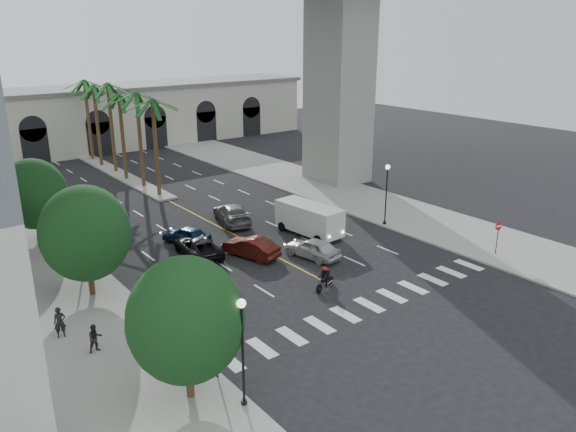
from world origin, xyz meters
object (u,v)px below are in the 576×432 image
object	(u,v)px
traffic_signal_near	(215,334)
car_c	(198,247)
pedestrian_b	(95,338)
do_not_enter_sign	(498,231)
pedestrian_a	(60,322)
motorcycle_rider	(325,279)
traffic_signal_far	(176,302)
cargo_van	(309,218)
lamp_post_right	(386,189)
car_e	(186,235)
car_a	(313,248)
lamp_post_left_far	(81,218)
car_d	(232,214)
car_b	(251,247)
lamp_post_left_near	(242,344)

from	to	relation	value
traffic_signal_near	car_c	bearing A→B (deg)	64.54
pedestrian_b	do_not_enter_sign	world-z (taller)	do_not_enter_sign
pedestrian_a	do_not_enter_sign	xyz separation A→B (m)	(29.12, -7.51, 0.93)
motorcycle_rider	do_not_enter_sign	distance (m)	14.15
traffic_signal_far	cargo_van	bearing A→B (deg)	28.33
traffic_signal_near	pedestrian_b	size ratio (longest dim) A/B	2.36
lamp_post_right	car_e	distance (m)	16.92
traffic_signal_near	car_a	bearing A→B (deg)	33.62
traffic_signal_far	do_not_enter_sign	world-z (taller)	traffic_signal_far
motorcycle_rider	cargo_van	world-z (taller)	cargo_van
motorcycle_rider	car_e	size ratio (longest dim) A/B	0.49
pedestrian_b	do_not_enter_sign	distance (m)	28.57
cargo_van	pedestrian_b	xyz separation A→B (m)	(-20.04, -7.00, -0.49)
lamp_post_left_far	do_not_enter_sign	xyz separation A→B (m)	(24.40, -17.65, -1.27)
car_d	pedestrian_b	bearing A→B (deg)	55.53
traffic_signal_near	pedestrian_b	distance (m)	7.08
car_e	car_b	bearing A→B (deg)	94.73
lamp_post_right	traffic_signal_far	world-z (taller)	lamp_post_right
motorcycle_rider	pedestrian_a	bearing A→B (deg)	144.21
lamp_post_left_near	car_a	distance (m)	17.77
car_a	car_c	xyz separation A→B (m)	(-6.55, 5.37, -0.00)
lamp_post_right	pedestrian_b	size ratio (longest dim) A/B	3.46
car_b	pedestrian_a	distance (m)	15.02
traffic_signal_near	car_c	size ratio (longest dim) A/B	0.69
lamp_post_left_far	pedestrian_a	bearing A→B (deg)	-114.97
car_e	traffic_signal_far	bearing A→B (deg)	40.11
car_d	car_c	bearing A→B (deg)	55.77
car_c	cargo_van	world-z (taller)	cargo_van
traffic_signal_far	pedestrian_b	size ratio (longest dim) A/B	2.36
traffic_signal_far	motorcycle_rider	distance (m)	10.82
car_c	car_b	bearing A→B (deg)	149.78
traffic_signal_near	car_d	world-z (taller)	traffic_signal_near
traffic_signal_near	car_b	world-z (taller)	traffic_signal_near
pedestrian_a	lamp_post_left_near	bearing A→B (deg)	-54.70
lamp_post_left_far	traffic_signal_near	distance (m)	18.51
traffic_signal_near	lamp_post_left_far	bearing A→B (deg)	90.31
car_a	motorcycle_rider	bearing A→B (deg)	47.09
car_b	car_c	world-z (taller)	car_b
lamp_post_left_far	lamp_post_right	size ratio (longest dim) A/B	1.00
pedestrian_b	car_d	bearing A→B (deg)	36.20
do_not_enter_sign	car_e	bearing A→B (deg)	146.94
pedestrian_b	cargo_van	bearing A→B (deg)	16.64
car_c	lamp_post_left_far	bearing A→B (deg)	-22.74
car_a	car_e	bearing A→B (deg)	-65.64
car_e	lamp_post_right	bearing A→B (deg)	136.37
pedestrian_b	car_a	bearing A→B (deg)	7.71
motorcycle_rider	pedestrian_b	bearing A→B (deg)	153.25
traffic_signal_far	car_a	bearing A→B (deg)	20.05
cargo_van	pedestrian_b	world-z (taller)	cargo_van
lamp_post_left_far	car_d	size ratio (longest dim) A/B	0.95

